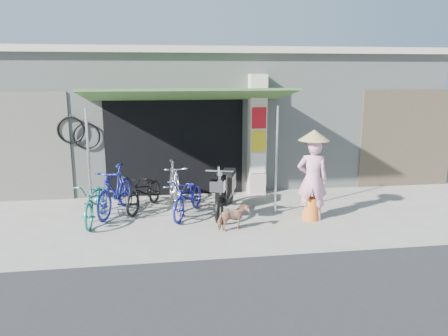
{
  "coord_description": "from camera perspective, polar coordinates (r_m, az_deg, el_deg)",
  "views": [
    {
      "loc": [
        -1.57,
        -8.19,
        3.04
      ],
      "look_at": [
        -0.2,
        1.0,
        1.0
      ],
      "focal_mm": 35.0,
      "sensor_mm": 36.0,
      "label": 1
    }
  ],
  "objects": [
    {
      "name": "nun",
      "position": [
        9.23,
        11.47,
        -1.07
      ],
      "size": [
        0.72,
        0.64,
        1.9
      ],
      "rotation": [
        0.0,
        0.0,
        2.87
      ],
      "color": "#E99DB9",
      "rests_on": "ground"
    },
    {
      "name": "bicycle_shop",
      "position": [
        13.42,
        -1.76,
        7.23
      ],
      "size": [
        12.3,
        5.3,
        3.66
      ],
      "color": "#969C94",
      "rests_on": "ground"
    },
    {
      "name": "neighbour_right",
      "position": [
        12.74,
        22.71,
        3.58
      ],
      "size": [
        2.6,
        0.06,
        2.6
      ],
      "primitive_type": "cube",
      "color": "brown",
      "rests_on": "ground"
    },
    {
      "name": "street_dog",
      "position": [
        8.57,
        1.21,
        -6.51
      ],
      "size": [
        0.68,
        0.46,
        0.53
      ],
      "primitive_type": "imported",
      "rotation": [
        0.0,
        0.0,
        1.88
      ],
      "color": "tan",
      "rests_on": "ground"
    },
    {
      "name": "moped",
      "position": [
        9.61,
        0.19,
        -2.9
      ],
      "size": [
        0.84,
        1.91,
        1.12
      ],
      "rotation": [
        0.0,
        0.0,
        -0.32
      ],
      "color": "black",
      "rests_on": "ground"
    },
    {
      "name": "ground",
      "position": [
        8.87,
        2.25,
        -7.66
      ],
      "size": [
        80.0,
        80.0,
        0.0
      ],
      "primitive_type": "plane",
      "color": "#9D988E",
      "rests_on": "ground"
    },
    {
      "name": "neighbour_left",
      "position": [
        11.44,
        -25.83,
        2.4
      ],
      "size": [
        2.6,
        0.06,
        2.6
      ],
      "primitive_type": "cube",
      "color": "#6B665B",
      "rests_on": "ground"
    },
    {
      "name": "bike_silver",
      "position": [
        9.95,
        -6.49,
        -2.26
      ],
      "size": [
        0.66,
        1.83,
        1.08
      ],
      "primitive_type": "imported",
      "rotation": [
        0.0,
        0.0,
        0.09
      ],
      "color": "#B5B4B9",
      "rests_on": "ground"
    },
    {
      "name": "bike_black",
      "position": [
        9.98,
        -10.34,
        -3.02
      ],
      "size": [
        1.19,
        1.7,
        0.85
      ],
      "primitive_type": "imported",
      "rotation": [
        0.0,
        0.0,
        -0.43
      ],
      "color": "black",
      "rests_on": "ground"
    },
    {
      "name": "bike_teal",
      "position": [
        9.41,
        -16.51,
        -4.21
      ],
      "size": [
        0.7,
        1.69,
        0.87
      ],
      "primitive_type": "imported",
      "rotation": [
        0.0,
        0.0,
        -0.08
      ],
      "color": "#1B7C6E",
      "rests_on": "ground"
    },
    {
      "name": "bike_blue",
      "position": [
        9.77,
        -14.07,
        -2.87
      ],
      "size": [
        1.04,
        1.84,
        1.06
      ],
      "primitive_type": "imported",
      "rotation": [
        0.0,
        0.0,
        -0.33
      ],
      "color": "navy",
      "rests_on": "ground"
    },
    {
      "name": "bike_navy",
      "position": [
        9.43,
        -4.68,
        -3.74
      ],
      "size": [
        1.18,
        1.71,
        0.85
      ],
      "primitive_type": "imported",
      "rotation": [
        0.0,
        0.0,
        -0.42
      ],
      "color": "navy",
      "rests_on": "ground"
    },
    {
      "name": "shop_pillar",
      "position": [
        11.01,
        4.31,
        4.31
      ],
      "size": [
        0.42,
        0.44,
        3.0
      ],
      "color": "beige",
      "rests_on": "ground"
    },
    {
      "name": "awning",
      "position": [
        9.85,
        -4.65,
        9.29
      ],
      "size": [
        4.6,
        1.88,
        2.72
      ],
      "color": "#3B642D",
      "rests_on": "ground"
    }
  ]
}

